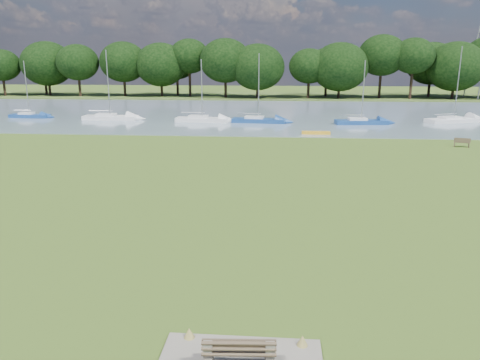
# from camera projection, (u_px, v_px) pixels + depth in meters

# --- Properties ---
(ground) EXTENTS (220.00, 220.00, 0.00)m
(ground) POSITION_uv_depth(u_px,v_px,m) (261.00, 205.00, 24.99)
(ground) COLOR olive
(river) EXTENTS (220.00, 40.00, 0.10)m
(river) POSITION_uv_depth(u_px,v_px,m) (273.00, 114.00, 65.48)
(river) COLOR slate
(river) RESTS_ON ground
(far_bank) EXTENTS (220.00, 20.00, 0.40)m
(far_bank) POSITION_uv_depth(u_px,v_px,m) (275.00, 97.00, 94.40)
(far_bank) COLOR #4C6626
(far_bank) RESTS_ON ground
(bench_pair) EXTENTS (1.88, 1.18, 0.97)m
(bench_pair) POSITION_uv_depth(u_px,v_px,m) (239.00, 359.00, 11.37)
(bench_pair) COLOR gray
(bench_pair) RESTS_ON concrete_pad
(riverbank_bench) EXTENTS (1.40, 0.75, 0.82)m
(riverbank_bench) POSITION_uv_depth(u_px,v_px,m) (462.00, 142.00, 40.98)
(riverbank_bench) COLOR brown
(riverbank_bench) RESTS_ON ground
(kayak) EXTENTS (2.89, 0.69, 0.29)m
(kayak) POSITION_uv_depth(u_px,v_px,m) (316.00, 133.00, 47.70)
(kayak) COLOR gold
(kayak) RESTS_ON river
(tree_line) EXTENTS (145.98, 9.57, 11.59)m
(tree_line) POSITION_uv_depth(u_px,v_px,m) (282.00, 62.00, 88.69)
(tree_line) COLOR black
(tree_line) RESTS_ON far_bank
(sailboat_0) EXTENTS (7.31, 4.41, 8.90)m
(sailboat_0) POSITION_uv_depth(u_px,v_px,m) (453.00, 119.00, 56.53)
(sailboat_0) COLOR silver
(sailboat_0) RESTS_ON river
(sailboat_1) EXTENTS (6.46, 2.35, 8.07)m
(sailboat_1) POSITION_uv_depth(u_px,v_px,m) (258.00, 119.00, 56.16)
(sailboat_1) COLOR navy
(sailboat_1) RESTS_ON river
(sailboat_2) EXTENTS (6.19, 2.28, 7.28)m
(sailboat_2) POSITION_uv_depth(u_px,v_px,m) (361.00, 120.00, 54.78)
(sailboat_2) COLOR navy
(sailboat_2) RESTS_ON river
(sailboat_3) EXTENTS (6.59, 2.30, 7.40)m
(sailboat_3) POSITION_uv_depth(u_px,v_px,m) (202.00, 118.00, 56.84)
(sailboat_3) COLOR silver
(sailboat_3) RESTS_ON river
(sailboat_6) EXTENTS (6.77, 1.93, 8.50)m
(sailboat_6) POSITION_uv_depth(u_px,v_px,m) (110.00, 116.00, 58.78)
(sailboat_6) COLOR silver
(sailboat_6) RESTS_ON river
(sailboat_8) EXTENTS (5.13, 1.56, 7.21)m
(sailboat_8) POSITION_uv_depth(u_px,v_px,m) (29.00, 114.00, 60.79)
(sailboat_8) COLOR navy
(sailboat_8) RESTS_ON river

